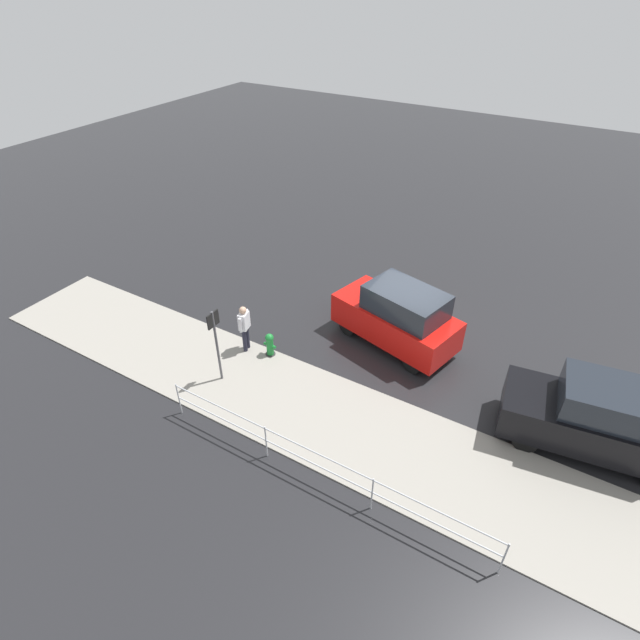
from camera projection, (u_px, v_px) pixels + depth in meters
ground_plane at (403, 340)px, 16.03m from camera, size 60.00×60.00×0.00m
kerb_strip at (341, 424)px, 13.10m from camera, size 24.00×3.20×0.04m
moving_hatchback at (398, 317)px, 15.31m from camera, size 4.20×2.61×2.06m
parked_sedan at (601, 418)px, 11.97m from camera, size 4.50×2.33×1.98m
fire_hydrant at (270, 345)px, 15.18m from camera, size 0.42×0.31×0.80m
pedestrian at (244, 325)px, 15.06m from camera, size 0.31×0.56×1.62m
metal_railing at (316, 461)px, 11.28m from camera, size 8.51×0.04×1.05m
sign_post at (216, 337)px, 13.60m from camera, size 0.07×0.44×2.40m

